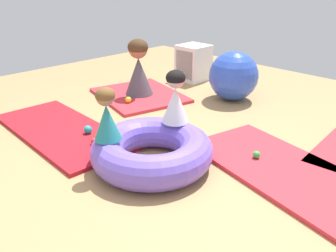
% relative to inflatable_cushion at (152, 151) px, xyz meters
% --- Properties ---
extents(ground_plane, '(8.00, 8.00, 0.00)m').
position_rel_inflatable_cushion_xyz_m(ground_plane, '(-0.00, -0.01, -0.15)').
color(ground_plane, tan).
extents(gym_mat_front, '(1.93, 1.21, 0.04)m').
position_rel_inflatable_cushion_xyz_m(gym_mat_front, '(0.92, 0.75, -0.13)').
color(gym_mat_front, red).
rests_on(gym_mat_front, ground).
extents(gym_mat_far_right, '(1.86, 0.85, 0.04)m').
position_rel_inflatable_cushion_xyz_m(gym_mat_far_right, '(-1.24, -0.23, -0.13)').
color(gym_mat_far_right, '#B21923').
rests_on(gym_mat_far_right, ground).
extents(gym_mat_far_left, '(1.43, 1.28, 0.04)m').
position_rel_inflatable_cushion_xyz_m(gym_mat_far_left, '(-1.57, 1.17, -0.13)').
color(gym_mat_far_left, red).
rests_on(gym_mat_far_left, ground).
extents(inflatable_cushion, '(1.11, 1.11, 0.30)m').
position_rel_inflatable_cushion_xyz_m(inflatable_cushion, '(0.00, 0.00, 0.00)').
color(inflatable_cushion, '#7056D1').
rests_on(inflatable_cushion, ground).
extents(child_in_white, '(0.35, 0.35, 0.51)m').
position_rel_inflatable_cushion_xyz_m(child_in_white, '(-0.08, 0.37, 0.40)').
color(child_in_white, white).
rests_on(child_in_white, inflatable_cushion).
extents(child_in_teal, '(0.31, 0.31, 0.46)m').
position_rel_inflatable_cushion_xyz_m(child_in_teal, '(-0.21, -0.32, 0.38)').
color(child_in_teal, teal).
rests_on(child_in_teal, inflatable_cushion).
extents(adult_seated, '(0.54, 0.54, 0.77)m').
position_rel_inflatable_cushion_xyz_m(adult_seated, '(-1.57, 1.17, 0.26)').
color(adult_seated, '#4C4751').
rests_on(adult_seated, gym_mat_far_left).
extents(play_ball_teal, '(0.09, 0.09, 0.09)m').
position_rel_inflatable_cushion_xyz_m(play_ball_teal, '(-0.94, -0.08, -0.07)').
color(play_ball_teal, teal).
rests_on(play_ball_teal, gym_mat_far_right).
extents(play_ball_yellow, '(0.08, 0.08, 0.08)m').
position_rel_inflatable_cushion_xyz_m(play_ball_yellow, '(-1.39, 0.83, -0.07)').
color(play_ball_yellow, yellow).
rests_on(play_ball_yellow, gym_mat_far_left).
extents(play_ball_green, '(0.07, 0.07, 0.07)m').
position_rel_inflatable_cushion_xyz_m(play_ball_green, '(0.63, 0.73, -0.08)').
color(play_ball_green, green).
rests_on(play_ball_green, gym_mat_front).
extents(play_ball_red, '(0.07, 0.07, 0.07)m').
position_rel_inflatable_cushion_xyz_m(play_ball_red, '(-0.67, -0.18, -0.08)').
color(play_ball_red, red).
rests_on(play_ball_red, gym_mat_far_right).
extents(exercise_ball_large, '(0.67, 0.67, 0.67)m').
position_rel_inflatable_cushion_xyz_m(exercise_ball_large, '(-0.58, 2.01, 0.18)').
color(exercise_ball_large, blue).
rests_on(exercise_ball_large, ground).
extents(storage_cube, '(0.44, 0.44, 0.56)m').
position_rel_inflatable_cushion_xyz_m(storage_cube, '(-1.60, 2.32, 0.13)').
color(storage_cube, white).
rests_on(storage_cube, ground).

